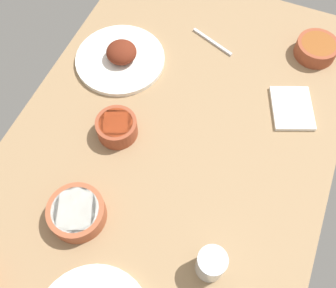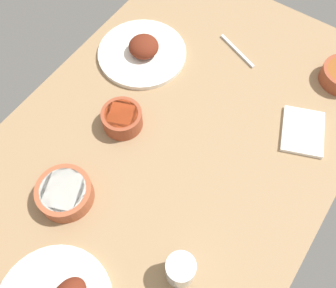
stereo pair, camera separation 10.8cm
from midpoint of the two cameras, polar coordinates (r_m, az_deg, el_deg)
dining_table at (r=111.33cm, az=2.76°, el=-1.23°), size 140.00×90.00×4.00cm
plate_far_side at (r=127.39cm, az=-1.30°, el=13.25°), size 28.41×28.41×7.00cm
bowl_sauce at (r=110.85cm, az=-4.03°, el=3.54°), size 11.62×11.62×5.72cm
bowl_cream at (r=102.82cm, az=-12.06°, el=-7.35°), size 14.50×14.50×5.45cm
water_tumbler at (r=94.18cm, az=5.28°, el=-18.28°), size 7.00×7.00×9.14cm
folded_napkin at (r=119.70cm, az=21.66°, el=1.50°), size 18.37×16.48×1.20cm
fork_loose at (r=132.30cm, az=12.50°, el=13.03°), size 6.75×15.44×0.80cm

